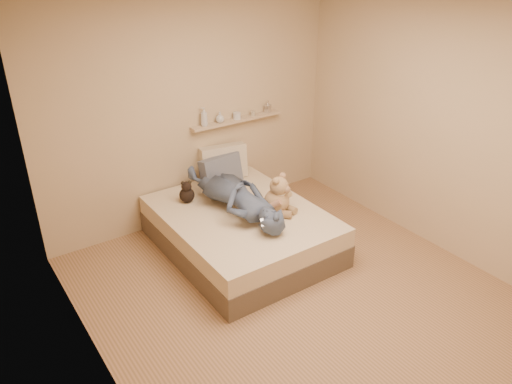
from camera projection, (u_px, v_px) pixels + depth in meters
room at (300, 168)px, 4.17m from camera, size 3.80×3.80×3.80m
bed at (241, 230)px, 5.34m from camera, size 1.50×1.90×0.45m
game_console at (270, 222)px, 4.72m from camera, size 0.20×0.14×0.06m
teddy_bear at (278, 197)px, 5.14m from camera, size 0.35×0.36×0.44m
dark_plush at (187, 193)px, 5.38m from camera, size 0.17×0.17×0.26m
pillow_cream at (223, 162)px, 5.90m from camera, size 0.58×0.30×0.42m
pillow_grey at (221, 171)px, 5.75m from camera, size 0.52×0.27×0.36m
person at (236, 195)px, 5.19m from camera, size 0.56×1.47×0.35m
wall_shelf at (237, 120)px, 5.89m from camera, size 1.20×0.12×0.03m
shelf_bottles at (226, 115)px, 5.77m from camera, size 0.99×0.14×0.22m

